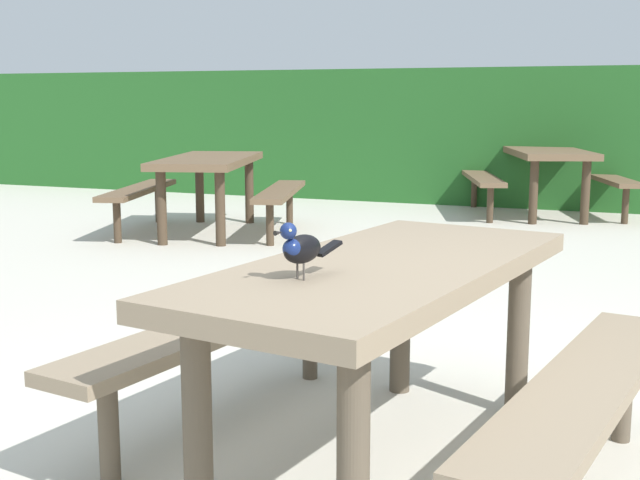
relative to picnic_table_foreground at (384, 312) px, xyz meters
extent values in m
cube|color=#235B23|center=(0.31, 8.46, 0.28)|extent=(28.00, 2.33, 1.66)
cube|color=#84725B|center=(0.00, 0.00, 0.15)|extent=(1.05, 1.90, 0.07)
cylinder|color=brown|center=(-0.38, -0.65, -0.22)|extent=(0.09, 0.09, 0.67)
cylinder|color=brown|center=(0.15, -0.74, -0.22)|extent=(0.09, 0.09, 0.67)
cylinder|color=brown|center=(-0.15, 0.74, -0.22)|extent=(0.09, 0.09, 0.67)
cylinder|color=brown|center=(0.38, 0.65, -0.22)|extent=(0.09, 0.09, 0.67)
cube|color=#84725B|center=(-0.69, 0.12, -0.14)|extent=(0.56, 1.73, 0.05)
cylinder|color=brown|center=(-0.80, -0.52, -0.36)|extent=(0.07, 0.07, 0.39)
cylinder|color=brown|center=(-0.58, 0.75, -0.36)|extent=(0.07, 0.07, 0.39)
cube|color=#84725B|center=(0.69, -0.12, -0.14)|extent=(0.56, 1.73, 0.05)
cylinder|color=brown|center=(0.80, 0.52, -0.36)|extent=(0.07, 0.07, 0.39)
ellipsoid|color=black|center=(-0.15, -0.39, 0.28)|extent=(0.12, 0.17, 0.09)
ellipsoid|color=navy|center=(-0.16, -0.43, 0.29)|extent=(0.08, 0.08, 0.06)
sphere|color=navy|center=(-0.17, -0.44, 0.34)|extent=(0.05, 0.05, 0.05)
sphere|color=#EAE08C|center=(-0.15, -0.46, 0.35)|extent=(0.01, 0.01, 0.01)
sphere|color=#EAE08C|center=(-0.19, -0.45, 0.35)|extent=(0.01, 0.01, 0.01)
cone|color=black|center=(-0.18, -0.48, 0.34)|extent=(0.03, 0.03, 0.02)
cube|color=black|center=(-0.10, -0.27, 0.27)|extent=(0.07, 0.11, 0.04)
cylinder|color=#47423D|center=(-0.14, -0.40, 0.21)|extent=(0.01, 0.01, 0.05)
cylinder|color=#47423D|center=(-0.16, -0.39, 0.21)|extent=(0.01, 0.01, 0.05)
cube|color=brown|center=(-0.22, 6.85, 0.15)|extent=(1.29, 1.95, 0.07)
cylinder|color=#423324|center=(-0.25, 6.10, -0.22)|extent=(0.09, 0.09, 0.67)
cylinder|color=#423324|center=(0.26, 6.27, -0.22)|extent=(0.09, 0.09, 0.67)
cylinder|color=#423324|center=(-0.69, 7.43, -0.22)|extent=(0.09, 0.09, 0.67)
cylinder|color=#423324|center=(-0.19, 7.60, -0.22)|extent=(0.09, 0.09, 0.67)
cube|color=brown|center=(-0.88, 6.62, -0.14)|extent=(0.81, 1.71, 0.05)
cylinder|color=#423324|center=(-0.68, 6.02, -0.36)|extent=(0.07, 0.07, 0.39)
cylinder|color=#423324|center=(-1.08, 7.23, -0.36)|extent=(0.07, 0.07, 0.39)
cube|color=brown|center=(0.45, 7.07, -0.14)|extent=(0.81, 1.71, 0.05)
cylinder|color=#423324|center=(0.65, 6.46, -0.36)|extent=(0.07, 0.07, 0.39)
cylinder|color=#423324|center=(0.24, 7.68, -0.36)|extent=(0.07, 0.07, 0.39)
cube|color=brown|center=(-3.10, 4.35, 0.15)|extent=(1.22, 1.94, 0.07)
cylinder|color=#423324|center=(-3.17, 3.60, -0.22)|extent=(0.09, 0.09, 0.67)
cylinder|color=#423324|center=(-2.66, 3.74, -0.22)|extent=(0.09, 0.09, 0.67)
cylinder|color=#423324|center=(-3.55, 4.95, -0.22)|extent=(0.09, 0.09, 0.67)
cylinder|color=#423324|center=(-3.04, 5.09, -0.22)|extent=(0.09, 0.09, 0.67)
cube|color=brown|center=(-3.78, 4.16, -0.14)|extent=(0.73, 1.72, 0.05)
cylinder|color=#423324|center=(-3.60, 3.54, -0.36)|extent=(0.07, 0.07, 0.39)
cylinder|color=#423324|center=(-3.95, 4.77, -0.36)|extent=(0.07, 0.07, 0.39)
cube|color=brown|center=(-2.43, 4.54, -0.14)|extent=(0.73, 1.72, 0.05)
cylinder|color=#423324|center=(-2.26, 3.92, -0.36)|extent=(0.07, 0.07, 0.39)
cylinder|color=#423324|center=(-2.60, 5.15, -0.36)|extent=(0.07, 0.07, 0.39)
camera|label=1|loc=(0.82, -2.70, 0.74)|focal=46.59mm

